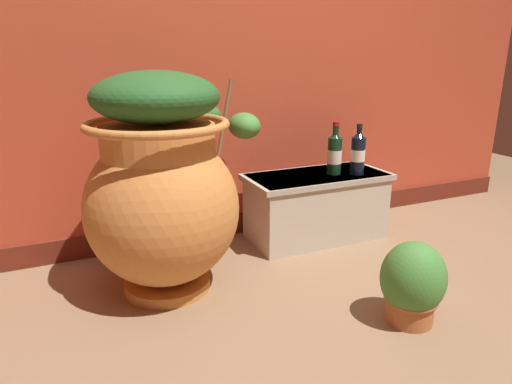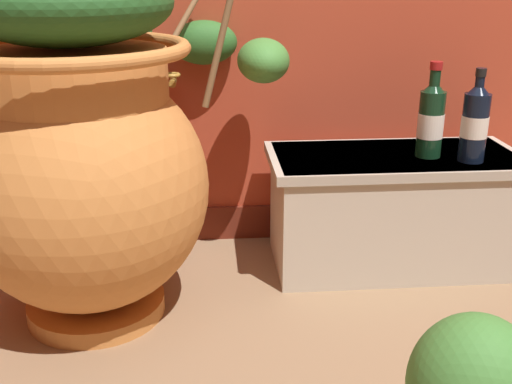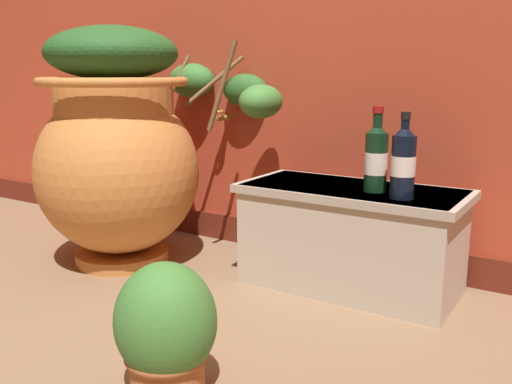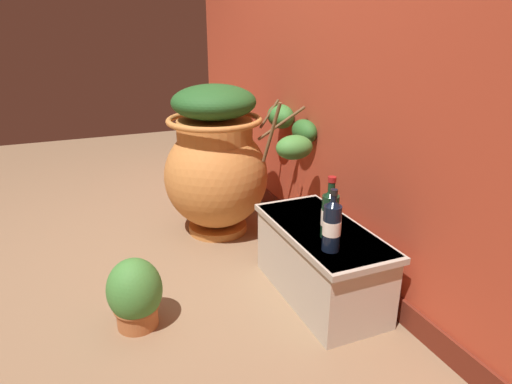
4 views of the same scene
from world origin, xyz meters
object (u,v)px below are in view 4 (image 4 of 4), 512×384
Objects in this scene: wine_bottle_middle at (330,212)px; potted_shrub at (135,294)px; terracotta_urn at (218,161)px; wine_bottle_left at (332,224)px.

wine_bottle_middle is 0.97m from potted_shrub.
wine_bottle_left is (1.13, 0.15, 0.02)m from terracotta_urn.
potted_shrub is at bearing -39.34° from terracotta_urn.
terracotta_urn is 3.28× the size of wine_bottle_middle.
wine_bottle_middle is at bearing 11.63° from terracotta_urn.
wine_bottle_left is 0.84× the size of potted_shrub.
terracotta_urn reaches higher than wine_bottle_middle.
wine_bottle_left is 0.96× the size of wine_bottle_middle.
wine_bottle_middle reaches higher than potted_shrub.
wine_bottle_left is at bearing -27.64° from wine_bottle_middle.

